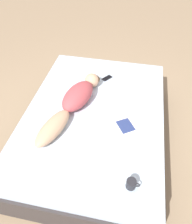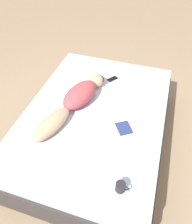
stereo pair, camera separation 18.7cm
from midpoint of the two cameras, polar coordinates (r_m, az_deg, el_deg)
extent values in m
plane|color=#9E8466|center=(2.99, -2.16, -7.28)|extent=(12.00, 12.00, 0.00)
cube|color=#383333|center=(2.84, -2.27, -4.91)|extent=(1.66, 2.30, 0.39)
cube|color=silver|center=(2.63, -2.44, -1.15)|extent=(1.60, 2.24, 0.15)
ellipsoid|color=tan|center=(2.38, -13.40, -4.06)|extent=(0.35, 0.59, 0.15)
ellipsoid|color=#B2474C|center=(2.64, -6.77, 4.16)|extent=(0.42, 0.61, 0.22)
ellipsoid|color=#472D19|center=(2.89, -2.74, 8.51)|extent=(0.23, 0.22, 0.10)
sphere|color=tan|center=(2.88, -2.96, 8.18)|extent=(0.18, 0.18, 0.18)
cube|color=white|center=(2.36, 0.30, -5.39)|extent=(0.35, 0.36, 0.01)
cube|color=white|center=(2.43, 5.53, -3.74)|extent=(0.35, 0.36, 0.01)
cube|color=navy|center=(2.43, 5.54, -3.67)|extent=(0.23, 0.24, 0.00)
cylinder|color=#232328|center=(2.01, 6.39, -18.26)|extent=(0.09, 0.09, 0.10)
cylinder|color=black|center=(1.97, 6.49, -17.74)|extent=(0.08, 0.08, 0.01)
torus|color=#232328|center=(2.01, 7.85, -18.46)|extent=(0.06, 0.01, 0.06)
cube|color=black|center=(3.06, 1.14, 8.80)|extent=(0.14, 0.16, 0.01)
cube|color=black|center=(3.06, 1.14, 8.88)|extent=(0.12, 0.13, 0.00)
camera|label=1|loc=(0.09, -92.14, -2.20)|focal=35.00mm
camera|label=2|loc=(0.09, 87.86, 2.20)|focal=35.00mm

